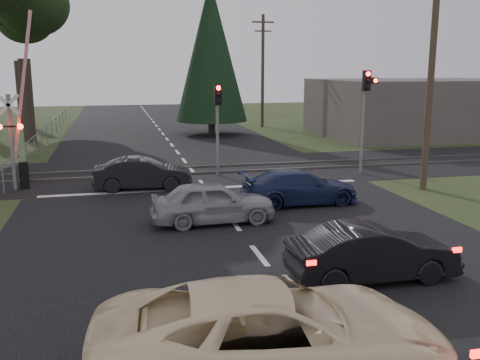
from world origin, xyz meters
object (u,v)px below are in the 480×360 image
object	(u,v)px
traffic_signal_right	(366,102)
utility_pole_far	(209,69)
utility_pole_near	(431,70)
blue_sedan	(300,187)
dark_car_far	(143,174)
crossing_signal	(18,139)
traffic_signal_center	(218,114)
cream_coupe	(273,334)
utility_pole_mid	(263,69)
dark_hatchback	(372,253)
silver_car	(213,202)

from	to	relation	value
traffic_signal_right	utility_pole_far	world-z (taller)	utility_pole_far
traffic_signal_right	utility_pole_near	distance (m)	3.87
utility_pole_far	blue_sedan	xyz separation A→B (m)	(-5.66, -50.08, -4.11)
traffic_signal_right	dark_car_far	distance (m)	10.42
dark_car_far	crossing_signal	bearing A→B (deg)	80.69
crossing_signal	utility_pole_far	world-z (taller)	utility_pole_far
traffic_signal_right	utility_pole_far	xyz separation A→B (m)	(0.95, 45.53, 1.41)
utility_pole_near	blue_sedan	xyz separation A→B (m)	(-5.66, -1.08, -4.11)
traffic_signal_center	blue_sedan	bearing A→B (deg)	-72.25
crossing_signal	cream_coupe	distance (m)	16.46
utility_pole_near	crossing_signal	bearing A→B (deg)	166.50
traffic_signal_center	blue_sedan	size ratio (longest dim) A/B	0.97
utility_pole_mid	utility_pole_far	size ratio (longest dim) A/B	1.00
crossing_signal	utility_pole_mid	distance (m)	25.78
traffic_signal_center	dark_hatchback	bearing A→B (deg)	-85.14
utility_pole_mid	silver_car	distance (m)	28.52
dark_hatchback	blue_sedan	distance (m)	7.10
crossing_signal	utility_pole_near	bearing A→B (deg)	-13.50
utility_pole_mid	dark_car_far	bearing A→B (deg)	-117.23
blue_sedan	cream_coupe	bearing A→B (deg)	157.21
traffic_signal_right	cream_coupe	bearing A→B (deg)	-120.60
utility_pole_far	dark_hatchback	size ratio (longest dim) A/B	2.30
crossing_signal	blue_sedan	distance (m)	11.32
cream_coupe	utility_pole_far	bearing A→B (deg)	-3.93
traffic_signal_right	dark_car_far	world-z (taller)	traffic_signal_right
crossing_signal	dark_car_far	size ratio (longest dim) A/B	1.79
silver_car	traffic_signal_right	bearing A→B (deg)	-54.02
utility_pole_far	blue_sedan	distance (m)	50.56
traffic_signal_right	dark_car_far	bearing A→B (deg)	-175.23
silver_car	cream_coupe	bearing A→B (deg)	174.33
traffic_signal_center	utility_pole_mid	xyz separation A→B (m)	(7.50, 19.32, 1.92)
dark_car_far	traffic_signal_right	bearing A→B (deg)	-81.02
utility_pole_near	traffic_signal_right	bearing A→B (deg)	105.34
cream_coupe	dark_car_far	world-z (taller)	cream_coupe
traffic_signal_right	utility_pole_far	bearing A→B (deg)	88.80
utility_pole_far	dark_car_far	bearing A→B (deg)	-103.34
silver_car	blue_sedan	xyz separation A→B (m)	(3.46, 1.64, -0.05)
utility_pole_mid	cream_coupe	xyz separation A→B (m)	(-9.81, -35.50, -3.95)
utility_pole_mid	blue_sedan	size ratio (longest dim) A/B	2.13
silver_car	dark_hatchback	bearing A→B (deg)	-154.64
utility_pole_far	utility_pole_mid	bearing A→B (deg)	-90.00
utility_pole_far	cream_coupe	bearing A→B (deg)	-99.21
crossing_signal	utility_pole_far	distance (m)	47.96
utility_pole_near	traffic_signal_center	bearing A→B (deg)	148.05
traffic_signal_center	utility_pole_far	world-z (taller)	utility_pole_far
utility_pole_mid	dark_car_far	world-z (taller)	utility_pole_mid
traffic_signal_right	cream_coupe	distance (m)	17.58
cream_coupe	silver_car	distance (m)	8.81
traffic_signal_right	blue_sedan	xyz separation A→B (m)	(-4.71, -4.55, -2.70)
crossing_signal	dark_hatchback	distance (m)	15.22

